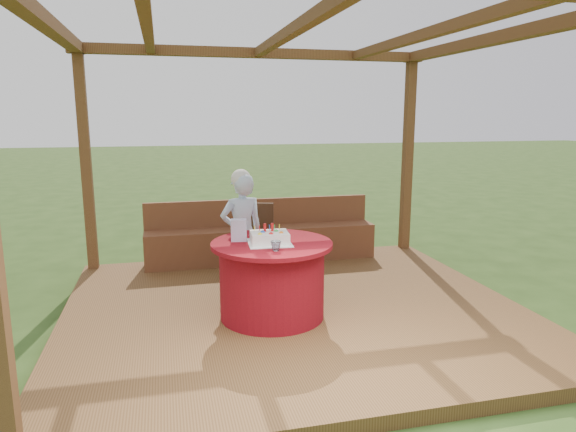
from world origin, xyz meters
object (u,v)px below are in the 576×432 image
at_px(chair, 254,238).
at_px(elderly_woman, 242,231).
at_px(gift_bag, 239,230).
at_px(bench, 262,241).
at_px(drinking_glass, 276,246).
at_px(table, 272,279).
at_px(birthday_cake, 270,238).

relative_size(chair, elderly_woman, 0.67).
bearing_deg(gift_bag, chair, 82.21).
relative_size(bench, drinking_glass, 32.35).
xyz_separation_m(table, gift_bag, (-0.29, 0.12, 0.46)).
relative_size(table, chair, 1.27).
relative_size(bench, table, 2.64).
xyz_separation_m(bench, gift_bag, (-0.56, -1.80, 0.57)).
height_order(table, drinking_glass, drinking_glass).
distance_m(table, chair, 1.12).
distance_m(gift_bag, drinking_glass, 0.51).
xyz_separation_m(bench, drinking_glass, (-0.29, -2.23, 0.51)).
relative_size(bench, birthday_cake, 7.12).
xyz_separation_m(birthday_cake, drinking_glass, (0.00, -0.27, -0.01)).
xyz_separation_m(bench, birthday_cake, (-0.29, -1.96, 0.52)).
distance_m(chair, elderly_woman, 0.42).
xyz_separation_m(elderly_woman, birthday_cake, (0.14, -0.82, 0.11)).
distance_m(table, gift_bag, 0.56).
relative_size(gift_bag, drinking_glass, 2.23).
distance_m(birthday_cake, drinking_glass, 0.27).
height_order(bench, table, bench).
bearing_deg(gift_bag, birthday_cake, -21.53).
bearing_deg(table, birthday_cake, -126.33).
xyz_separation_m(chair, gift_bag, (-0.31, -1.00, 0.33)).
distance_m(bench, birthday_cake, 2.04).
xyz_separation_m(table, chair, (0.02, 1.12, 0.13)).
xyz_separation_m(elderly_woman, drinking_glass, (0.14, -1.09, 0.10)).
bearing_deg(bench, drinking_glass, -97.51).
distance_m(table, elderly_woman, 0.85).
bearing_deg(drinking_glass, elderly_woman, 97.14).
height_order(elderly_woman, gift_bag, elderly_woman).
bearing_deg(birthday_cake, table, 53.67).
bearing_deg(elderly_woman, bench, 69.30).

